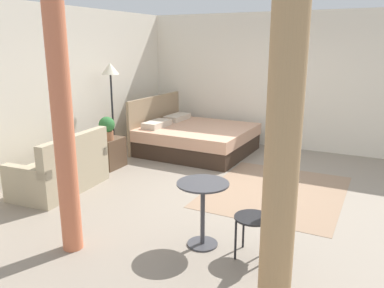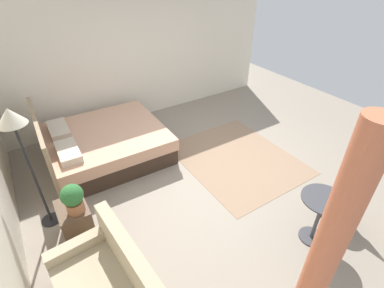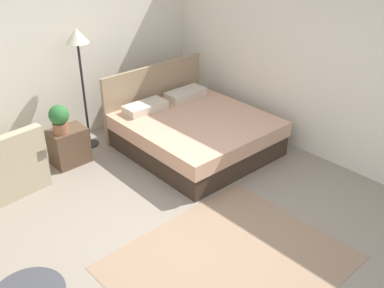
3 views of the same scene
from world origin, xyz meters
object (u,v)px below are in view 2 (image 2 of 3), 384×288
bed (104,144)px  balcony_table (320,212)px  floor_lamp (15,129)px  nightstand (76,221)px  cafe_chair_near_window (348,192)px  potted_plant (73,198)px

bed → balcony_table: bearing=-152.2°
balcony_table → floor_lamp: bearing=52.7°
nightstand → floor_lamp: floor_lamp is taller
balcony_table → cafe_chair_near_window: size_ratio=0.88×
bed → floor_lamp: 2.06m
bed → nightstand: 1.84m
nightstand → potted_plant: (-0.10, -0.05, 0.50)m
potted_plant → floor_lamp: (0.59, 0.33, 0.80)m
potted_plant → cafe_chair_near_window: 3.68m
bed → nightstand: size_ratio=3.95×
bed → cafe_chair_near_window: 4.13m
floor_lamp → balcony_table: 3.88m
cafe_chair_near_window → nightstand: bearing=62.3°
bed → potted_plant: size_ratio=5.14×
potted_plant → floor_lamp: bearing=29.4°
nightstand → cafe_chair_near_window: cafe_chair_near_window is taller
balcony_table → potted_plant: bearing=57.7°
balcony_table → cafe_chair_near_window: (0.03, -0.64, -0.00)m
floor_lamp → cafe_chair_near_window: (-2.24, -3.61, -1.05)m
nightstand → cafe_chair_near_window: 3.76m
potted_plant → cafe_chair_near_window: bearing=-116.6°
nightstand → potted_plant: size_ratio=1.30×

